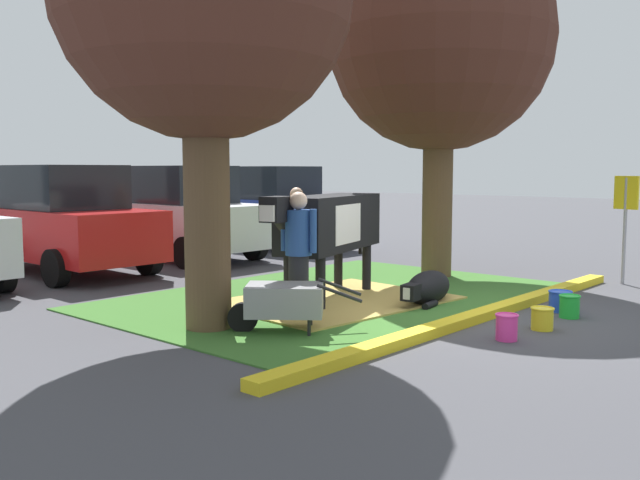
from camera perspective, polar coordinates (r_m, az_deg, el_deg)
ground_plane at (r=9.53m, az=11.84°, el=-6.04°), size 80.00×80.00×0.00m
grass_island at (r=10.68m, az=1.34°, el=-4.59°), size 6.93×4.65×0.02m
curb_yellow at (r=9.29m, az=13.12°, el=-6.00°), size 8.13×0.24×0.12m
hay_bedding at (r=10.18m, az=1.27°, el=-5.02°), size 3.38×2.65×0.04m
shade_tree_right at (r=12.86m, az=9.83°, el=15.95°), size 3.99×3.99×6.25m
cow_holstein at (r=10.15m, az=0.59°, el=1.32°), size 3.06×1.33×1.60m
calf_lying at (r=10.14m, az=8.82°, el=-3.90°), size 1.33×0.66×0.48m
person_handler at (r=8.87m, az=-1.77°, el=-0.96°), size 0.34×0.52×1.66m
person_visitor_near at (r=12.10m, az=-1.93°, el=0.77°), size 0.48×0.34×1.63m
wheelbarrow at (r=8.26m, az=-3.09°, el=-5.01°), size 1.29×1.41×0.63m
parking_sign at (r=12.76m, az=23.80°, el=2.42°), size 0.16×0.43×1.83m
bucket_pink at (r=8.23m, az=15.07°, el=-6.87°), size 0.27×0.27×0.30m
bucket_yellow at (r=8.87m, az=17.78°, el=-6.12°), size 0.29×0.29×0.28m
bucket_green at (r=9.69m, az=19.80°, el=-5.11°), size 0.28×0.28×0.30m
bucket_blue at (r=10.08m, az=19.12°, el=-4.73°), size 0.32×0.32×0.29m
sedan_red at (r=13.86m, az=-20.36°, el=1.49°), size 2.05×4.41×2.02m
hatchback_white at (r=15.43m, az=-11.47°, el=2.14°), size 2.05×4.41×2.02m
sedan_blue at (r=17.52m, az=-4.24°, el=2.66°), size 2.05×4.41×2.02m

